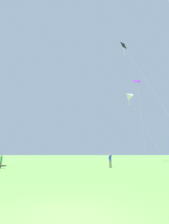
{
  "coord_description": "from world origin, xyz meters",
  "views": [
    {
      "loc": [
        0.03,
        -5.3,
        1.71
      ],
      "look_at": [
        2.26,
        23.32,
        8.74
      ],
      "focal_mm": 27.32,
      "sensor_mm": 36.0,
      "label": 1
    }
  ],
  "objects_px": {
    "kite_white_distant": "(128,95)",
    "person_near_tree": "(1,160)",
    "person_in_red_shirt": "(110,159)",
    "kite_purple_streamer": "(137,84)",
    "kite_black_large": "(126,50)"
  },
  "relations": [
    {
      "from": "kite_black_large",
      "to": "kite_white_distant",
      "type": "height_order",
      "value": "kite_black_large"
    },
    {
      "from": "kite_white_distant",
      "to": "person_in_red_shirt",
      "type": "bearing_deg",
      "value": -116.59
    },
    {
      "from": "kite_black_large",
      "to": "person_near_tree",
      "type": "distance_m",
      "value": 24.79
    },
    {
      "from": "person_in_red_shirt",
      "to": "kite_purple_streamer",
      "type": "bearing_deg",
      "value": 57.41
    },
    {
      "from": "person_near_tree",
      "to": "person_in_red_shirt",
      "type": "xyz_separation_m",
      "value": [
        13.24,
        -0.14,
        0.1
      ]
    },
    {
      "from": "kite_white_distant",
      "to": "person_in_red_shirt",
      "type": "distance_m",
      "value": 27.54
    },
    {
      "from": "kite_white_distant",
      "to": "person_near_tree",
      "type": "relative_size",
      "value": 11.75
    },
    {
      "from": "kite_white_distant",
      "to": "person_near_tree",
      "type": "distance_m",
      "value": 34.62
    },
    {
      "from": "kite_black_large",
      "to": "kite_white_distant",
      "type": "xyz_separation_m",
      "value": [
        6.15,
        17.3,
        -1.76
      ]
    },
    {
      "from": "person_in_red_shirt",
      "to": "kite_white_distant",
      "type": "bearing_deg",
      "value": 63.41
    },
    {
      "from": "kite_white_distant",
      "to": "person_near_tree",
      "type": "xyz_separation_m",
      "value": [
        -23.33,
        -20.03,
        -15.91
      ]
    },
    {
      "from": "kite_black_large",
      "to": "person_near_tree",
      "type": "bearing_deg",
      "value": -170.98
    },
    {
      "from": "kite_purple_streamer",
      "to": "kite_white_distant",
      "type": "bearing_deg",
      "value": 168.63
    },
    {
      "from": "kite_white_distant",
      "to": "kite_purple_streamer",
      "type": "height_order",
      "value": "kite_purple_streamer"
    },
    {
      "from": "kite_white_distant",
      "to": "person_near_tree",
      "type": "bearing_deg",
      "value": -139.36
    }
  ]
}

